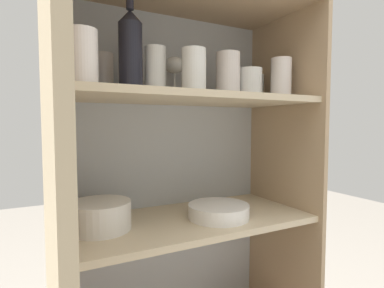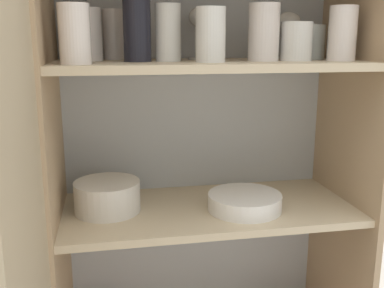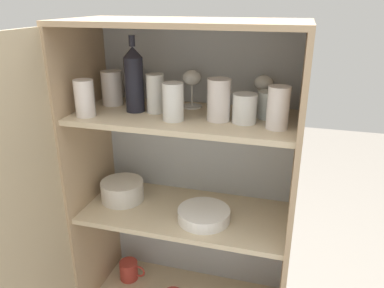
# 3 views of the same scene
# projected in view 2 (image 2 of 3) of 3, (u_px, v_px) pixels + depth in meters

# --- Properties ---
(cupboard_back_panel) EXTENTS (0.83, 0.02, 1.54)m
(cupboard_back_panel) POSITION_uv_depth(u_px,v_px,m) (195.00, 203.00, 1.45)
(cupboard_back_panel) COLOR #B2B7BC
(cupboard_back_panel) RESTS_ON ground_plane
(cupboard_side_left) EXTENTS (0.02, 0.40, 1.54)m
(cupboard_side_left) POSITION_uv_depth(u_px,v_px,m) (59.00, 238.00, 1.19)
(cupboard_side_left) COLOR tan
(cupboard_side_left) RESTS_ON ground_plane
(cupboard_side_right) EXTENTS (0.02, 0.40, 1.54)m
(cupboard_side_right) POSITION_uv_depth(u_px,v_px,m) (341.00, 216.00, 1.34)
(cupboard_side_right) COLOR tan
(cupboard_side_right) RESTS_ON ground_plane
(shelf_board_middle) EXTENTS (0.80, 0.36, 0.02)m
(shelf_board_middle) POSITION_uv_depth(u_px,v_px,m) (209.00, 209.00, 1.26)
(shelf_board_middle) COLOR beige
(shelf_board_upper) EXTENTS (0.80, 0.36, 0.02)m
(shelf_board_upper) POSITION_uv_depth(u_px,v_px,m) (210.00, 65.00, 1.17)
(shelf_board_upper) COLOR beige
(tumbler_glass_0) EXTENTS (0.07, 0.07, 0.13)m
(tumbler_glass_0) POSITION_uv_depth(u_px,v_px,m) (75.00, 34.00, 0.98)
(tumbler_glass_0) COLOR silver
(tumbler_glass_0) RESTS_ON shelf_board_upper
(tumbler_glass_1) EXTENTS (0.07, 0.07, 0.14)m
(tumbler_glass_1) POSITION_uv_depth(u_px,v_px,m) (168.00, 33.00, 1.13)
(tumbler_glass_1) COLOR white
(tumbler_glass_1) RESTS_ON shelf_board_upper
(tumbler_glass_2) EXTENTS (0.08, 0.08, 0.09)m
(tumbler_glass_2) POSITION_uv_depth(u_px,v_px,m) (310.00, 42.00, 1.25)
(tumbler_glass_2) COLOR white
(tumbler_glass_2) RESTS_ON shelf_board_upper
(tumbler_glass_3) EXTENTS (0.08, 0.08, 0.10)m
(tumbler_glass_3) POSITION_uv_depth(u_px,v_px,m) (296.00, 41.00, 1.16)
(tumbler_glass_3) COLOR white
(tumbler_glass_3) RESTS_ON shelf_board_upper
(tumbler_glass_4) EXTENTS (0.08, 0.08, 0.13)m
(tumbler_glass_4) POSITION_uv_depth(u_px,v_px,m) (86.00, 35.00, 1.15)
(tumbler_glass_4) COLOR silver
(tumbler_glass_4) RESTS_ON shelf_board_upper
(tumbler_glass_5) EXTENTS (0.06, 0.06, 0.13)m
(tumbler_glass_5) POSITION_uv_depth(u_px,v_px,m) (115.00, 35.00, 1.23)
(tumbler_glass_5) COLOR silver
(tumbler_glass_5) RESTS_ON shelf_board_upper
(tumbler_glass_6) EXTENTS (0.08, 0.08, 0.14)m
(tumbler_glass_6) POSITION_uv_depth(u_px,v_px,m) (264.00, 32.00, 1.14)
(tumbler_glass_6) COLOR silver
(tumbler_glass_6) RESTS_ON shelf_board_upper
(tumbler_glass_7) EXTENTS (0.07, 0.07, 0.13)m
(tumbler_glass_7) POSITION_uv_depth(u_px,v_px,m) (211.00, 35.00, 1.08)
(tumbler_glass_7) COLOR white
(tumbler_glass_7) RESTS_ON shelf_board_upper
(tumbler_glass_8) EXTENTS (0.07, 0.07, 0.14)m
(tumbler_glass_8) POSITION_uv_depth(u_px,v_px,m) (342.00, 34.00, 1.15)
(tumbler_glass_8) COLOR silver
(tumbler_glass_8) RESTS_ON shelf_board_upper
(wine_glass_0) EXTENTS (0.08, 0.08, 0.14)m
(wine_glass_0) POSITION_uv_depth(u_px,v_px,m) (201.00, 22.00, 1.24)
(wine_glass_0) COLOR white
(wine_glass_0) RESTS_ON shelf_board_upper
(wine_glass_1) EXTENTS (0.07, 0.07, 0.13)m
(wine_glass_1) POSITION_uv_depth(u_px,v_px,m) (289.00, 26.00, 1.31)
(wine_glass_1) COLOR white
(wine_glass_1) RESTS_ON shelf_board_upper
(wine_bottle) EXTENTS (0.07, 0.07, 0.27)m
(wine_bottle) POSITION_uv_depth(u_px,v_px,m) (137.00, 12.00, 1.10)
(wine_bottle) COLOR black
(wine_bottle) RESTS_ON shelf_board_upper
(plate_stack_white) EXTENTS (0.20, 0.20, 0.04)m
(plate_stack_white) POSITION_uv_depth(u_px,v_px,m) (245.00, 202.00, 1.22)
(plate_stack_white) COLOR white
(plate_stack_white) RESTS_ON shelf_board_middle
(mixing_bowl_large) EXTENTS (0.18, 0.18, 0.08)m
(mixing_bowl_large) POSITION_uv_depth(u_px,v_px,m) (107.00, 195.00, 1.21)
(mixing_bowl_large) COLOR silver
(mixing_bowl_large) RESTS_ON shelf_board_middle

